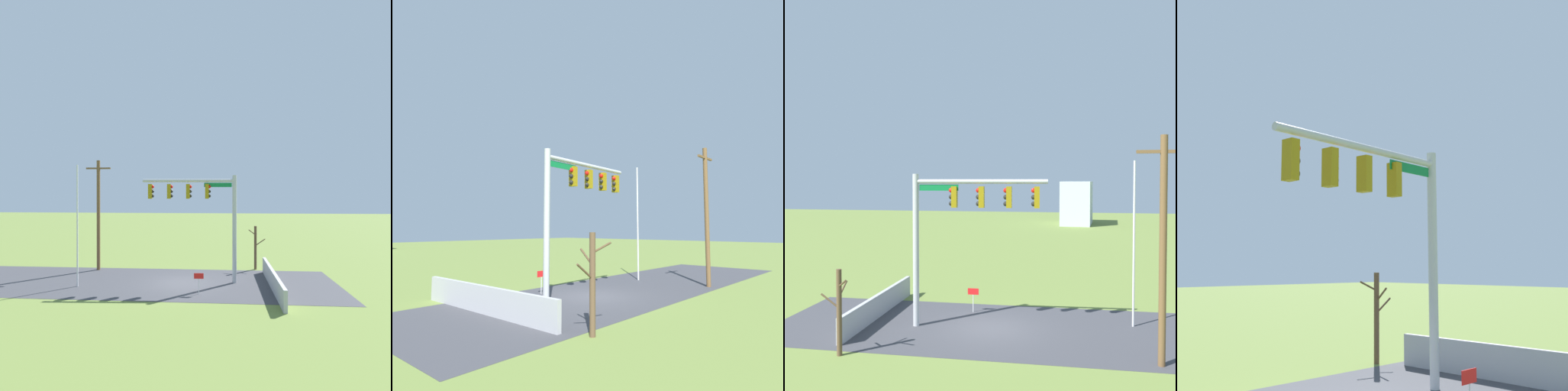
# 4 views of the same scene
# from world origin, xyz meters

# --- Properties ---
(ground_plane) EXTENTS (160.00, 160.00, 0.00)m
(ground_plane) POSITION_xyz_m (0.00, 0.00, 0.00)
(ground_plane) COLOR olive
(road_surface) EXTENTS (28.00, 8.00, 0.01)m
(road_surface) POSITION_xyz_m (-4.00, 0.00, 0.01)
(road_surface) COLOR #3D3D42
(road_surface) RESTS_ON ground_plane
(sidewalk_corner) EXTENTS (6.00, 6.00, 0.01)m
(sidewalk_corner) POSITION_xyz_m (4.42, 0.31, 0.00)
(sidewalk_corner) COLOR #B7B5AD
(sidewalk_corner) RESTS_ON ground_plane
(retaining_fence) EXTENTS (0.20, 8.73, 1.12)m
(retaining_fence) POSITION_xyz_m (5.70, -0.91, 0.56)
(retaining_fence) COLOR #A8A8AD
(retaining_fence) RESTS_ON ground_plane
(signal_mast) EXTENTS (6.13, 0.64, 7.02)m
(signal_mast) POSITION_xyz_m (1.53, 0.20, 5.04)
(signal_mast) COLOR #B2B5BA
(signal_mast) RESTS_ON ground_plane
(flagpole) EXTENTS (0.10, 0.10, 7.62)m
(flagpole) POSITION_xyz_m (-6.43, -1.36, 3.81)
(flagpole) COLOR silver
(flagpole) RESTS_ON ground_plane
(utility_pole) EXTENTS (1.90, 0.26, 8.35)m
(utility_pole) POSITION_xyz_m (-6.81, 3.32, 4.34)
(utility_pole) COLOR brown
(utility_pole) RESTS_ON ground_plane
(bare_tree) EXTENTS (1.27, 1.02, 3.33)m
(bare_tree) POSITION_xyz_m (5.16, 4.42, 1.73)
(bare_tree) COLOR brown
(bare_tree) RESTS_ON ground_plane
(open_sign) EXTENTS (0.56, 0.04, 1.22)m
(open_sign) POSITION_xyz_m (1.27, -2.42, 0.91)
(open_sign) COLOR silver
(open_sign) RESTS_ON ground_plane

